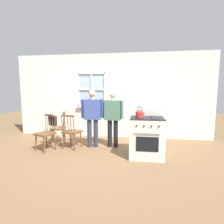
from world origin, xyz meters
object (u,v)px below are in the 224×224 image
object	(u,v)px
chair_near_wall	(72,132)
kettle	(140,114)
potted_plant	(90,104)
person_elderly_left	(92,113)
person_teen_center	(113,114)
stove	(147,137)
chair_center_cluster	(59,128)
handbag	(53,120)
chair_by_window	(46,134)

from	to	relation	value
chair_near_wall	kettle	bearing A→B (deg)	-179.99
potted_plant	person_elderly_left	bearing A→B (deg)	-70.81
chair_near_wall	person_teen_center	distance (m)	1.20
stove	person_teen_center	bearing A→B (deg)	146.20
chair_center_cluster	person_elderly_left	bearing A→B (deg)	60.53
person_teen_center	handbag	distance (m)	1.61
potted_plant	chair_near_wall	bearing A→B (deg)	-97.90
potted_plant	chair_center_cluster	bearing A→B (deg)	-130.79
chair_by_window	stove	world-z (taller)	stove
chair_by_window	stove	xyz separation A→B (m)	(2.55, -0.09, 0.04)
person_teen_center	potted_plant	world-z (taller)	person_teen_center
chair_by_window	potted_plant	size ratio (longest dim) A/B	3.00
chair_center_cluster	stove	size ratio (longest dim) A/B	0.84
kettle	handbag	xyz separation A→B (m)	(-2.28, 0.43, -0.28)
chair_near_wall	person_elderly_left	xyz separation A→B (m)	(0.53, 0.17, 0.51)
chair_by_window	chair_near_wall	distance (m)	0.65
potted_plant	stove	bearing A→B (deg)	-41.08
person_teen_center	potted_plant	bearing A→B (deg)	136.60
chair_by_window	chair_center_cluster	xyz separation A→B (m)	(0.06, 0.64, 0.00)
stove	handbag	xyz separation A→B (m)	(-2.45, 0.30, 0.27)
chair_near_wall	potted_plant	size ratio (longest dim) A/B	3.00
kettle	potted_plant	size ratio (longest dim) A/B	0.81
chair_center_cluster	person_teen_center	bearing A→B (deg)	66.85
kettle	handbag	bearing A→B (deg)	169.20
chair_center_cluster	person_elderly_left	xyz separation A→B (m)	(1.07, -0.21, 0.51)
person_elderly_left	kettle	world-z (taller)	person_elderly_left
chair_near_wall	chair_center_cluster	size ratio (longest dim) A/B	1.00
stove	chair_center_cluster	bearing A→B (deg)	163.71
person_elderly_left	kettle	xyz separation A→B (m)	(1.24, -0.64, 0.09)
person_elderly_left	potted_plant	bearing A→B (deg)	97.35
chair_near_wall	person_elderly_left	bearing A→B (deg)	-147.05
person_teen_center	potted_plant	xyz separation A→B (m)	(-0.90, 0.96, 0.19)
chair_center_cluster	handbag	xyz separation A→B (m)	(0.04, -0.42, 0.31)
chair_near_wall	handbag	xyz separation A→B (m)	(-0.50, -0.04, 0.31)
chair_by_window	chair_center_cluster	distance (m)	0.64
person_elderly_left	handbag	size ratio (longest dim) A/B	5.05
person_teen_center	stove	xyz separation A→B (m)	(0.87, -0.58, -0.44)
chair_by_window	person_elderly_left	size ratio (longest dim) A/B	0.59
person_elderly_left	handbag	bearing A→B (deg)	179.54
potted_plant	handbag	xyz separation A→B (m)	(-0.67, -1.24, -0.36)
chair_by_window	person_elderly_left	world-z (taller)	person_elderly_left
person_teen_center	handbag	xyz separation A→B (m)	(-1.58, -0.28, -0.17)
chair_by_window	potted_plant	world-z (taller)	potted_plant
chair_by_window	person_teen_center	size ratio (longest dim) A/B	0.60
chair_center_cluster	handbag	distance (m)	0.53
chair_by_window	chair_center_cluster	world-z (taller)	same
potted_plant	chair_by_window	bearing A→B (deg)	-117.85
chair_by_window	person_elderly_left	xyz separation A→B (m)	(1.13, 0.42, 0.51)
person_elderly_left	chair_by_window	bearing A→B (deg)	-171.39
chair_near_wall	person_teen_center	world-z (taller)	person_teen_center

